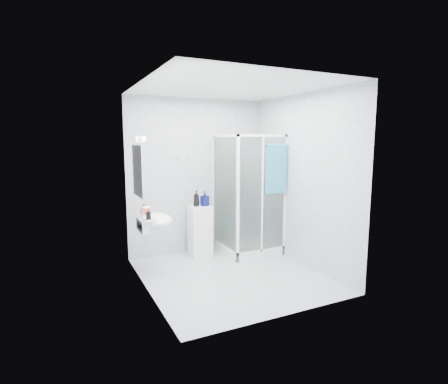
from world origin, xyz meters
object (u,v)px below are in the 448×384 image
shampoo_bottle_b (205,198)px  soap_dispenser_black (148,214)px  wall_basin (154,221)px  hand_towel (276,168)px  soap_dispenser_orange (144,209)px  storage_cabinet (200,231)px  shampoo_bottle_a (196,198)px  shower_enclosure (246,228)px

shampoo_bottle_b → soap_dispenser_black: (-1.12, -0.74, -0.02)m
wall_basin → hand_towel: hand_towel is taller
shampoo_bottle_b → soap_dispenser_orange: size_ratio=1.49×
storage_cabinet → soap_dispenser_orange: bearing=-154.1°
shampoo_bottle_a → wall_basin: bearing=-145.8°
hand_towel → wall_basin: bearing=177.5°
storage_cabinet → shampoo_bottle_a: (-0.06, 0.00, 0.55)m
wall_basin → shampoo_bottle_a: size_ratio=2.12×
shower_enclosure → storage_cabinet: shower_enclosure is taller
hand_towel → shampoo_bottle_a: 1.39m
wall_basin → soap_dispenser_orange: bearing=121.0°
wall_basin → soap_dispenser_orange: soap_dispenser_orange is taller
storage_cabinet → shampoo_bottle_b: bearing=-6.4°
soap_dispenser_orange → shampoo_bottle_b: bearing=20.7°
shower_enclosure → hand_towel: bearing=-52.5°
shower_enclosure → shampoo_bottle_b: shower_enclosure is taller
storage_cabinet → shampoo_bottle_b: (0.08, -0.01, 0.54)m
soap_dispenser_black → shampoo_bottle_a: bearing=37.7°
soap_dispenser_black → shower_enclosure: bearing=15.2°
shower_enclosure → storage_cabinet: (-0.73, 0.27, -0.03)m
shampoo_bottle_b → soap_dispenser_orange: (-1.10, -0.41, -0.01)m
wall_basin → hand_towel: bearing=-2.5°
wall_basin → shampoo_bottle_a: (0.86, 0.59, 0.17)m
storage_cabinet → shampoo_bottle_a: 0.55m
shower_enclosure → hand_towel: size_ratio=2.56×
shower_enclosure → wall_basin: size_ratio=3.57×
wall_basin → hand_towel: (1.96, -0.09, 0.68)m
wall_basin → shampoo_bottle_b: (1.01, 0.57, 0.16)m
soap_dispenser_orange → hand_towel: bearing=-6.7°
shampoo_bottle_a → soap_dispenser_black: (-0.97, -0.75, -0.03)m
wall_basin → shampoo_bottle_a: shampoo_bottle_a is taller
storage_cabinet → soap_dispenser_orange: 1.22m
shower_enclosure → shampoo_bottle_b: bearing=158.6°
shampoo_bottle_b → soap_dispenser_black: 1.34m
hand_towel → soap_dispenser_black: 2.15m
hand_towel → soap_dispenser_orange: hand_towel is taller
shampoo_bottle_a → hand_towel: bearing=-31.5°
soap_dispenser_orange → soap_dispenser_black: 0.32m
shampoo_bottle_a → soap_dispenser_black: 1.23m
shower_enclosure → soap_dispenser_orange: (-1.75, -0.16, 0.50)m
soap_dispenser_black → soap_dispenser_orange: bearing=87.1°
hand_towel → shampoo_bottle_a: bearing=148.5°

